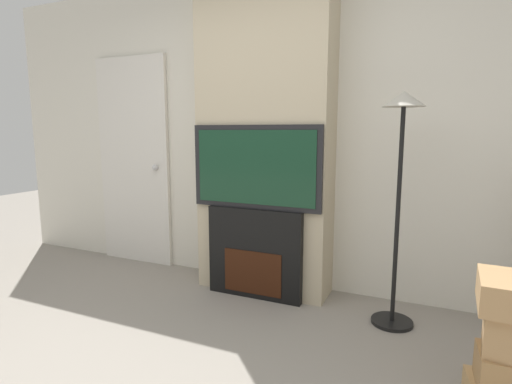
{
  "coord_description": "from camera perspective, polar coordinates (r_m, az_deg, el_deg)",
  "views": [
    {
      "loc": [
        1.27,
        -1.24,
        1.35
      ],
      "look_at": [
        0.0,
        1.64,
        0.87
      ],
      "focal_mm": 28.0,
      "sensor_mm": 36.0,
      "label": 1
    }
  ],
  "objects": [
    {
      "name": "wall_back",
      "position": [
        3.5,
        2.63,
        8.71
      ],
      "size": [
        6.0,
        0.06,
        2.7
      ],
      "color": "silver",
      "rests_on": "ground_plane"
    },
    {
      "name": "television",
      "position": [
        3.15,
        -0.02,
        3.56
      ],
      "size": [
        1.08,
        0.07,
        0.66
      ],
      "color": "black",
      "rests_on": "fireplace"
    },
    {
      "name": "floor_lamp",
      "position": [
        2.83,
        19.99,
        4.69
      ],
      "size": [
        0.29,
        0.29,
        1.61
      ],
      "color": "black",
      "rests_on": "ground_plane"
    },
    {
      "name": "fireplace",
      "position": [
        3.29,
        -0.01,
        -8.68
      ],
      "size": [
        0.8,
        0.15,
        0.74
      ],
      "color": "black",
      "rests_on": "ground_plane"
    },
    {
      "name": "chimney_breast",
      "position": [
        3.31,
        1.29,
        8.71
      ],
      "size": [
        1.11,
        0.36,
        2.7
      ],
      "color": "#BCAD8E",
      "rests_on": "ground_plane"
    },
    {
      "name": "entry_door",
      "position": [
        4.26,
        -17.02,
        4.12
      ],
      "size": [
        0.84,
        0.09,
        2.07
      ],
      "color": "silver",
      "rests_on": "ground_plane"
    }
  ]
}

